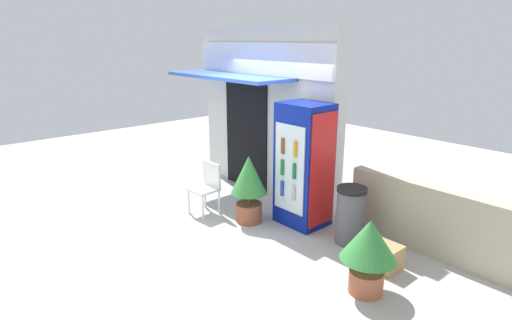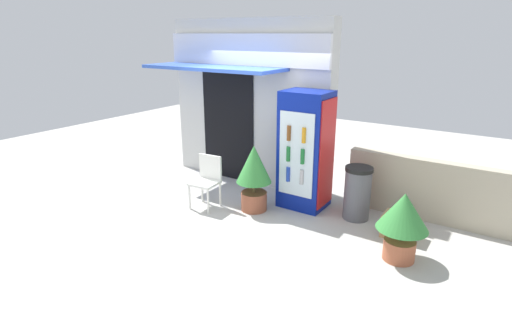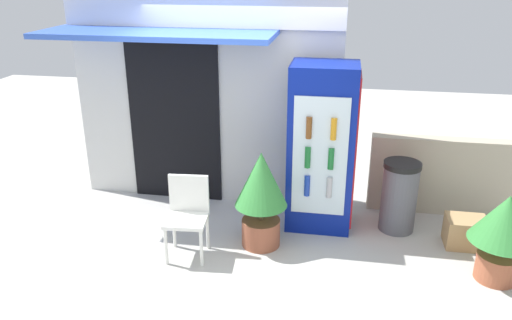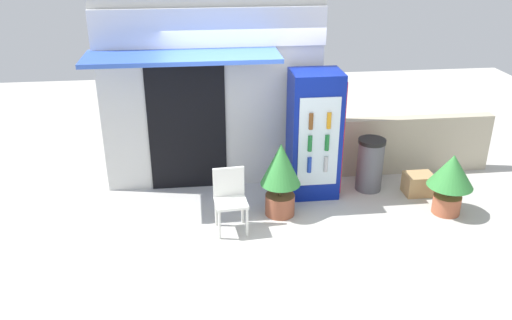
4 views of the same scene
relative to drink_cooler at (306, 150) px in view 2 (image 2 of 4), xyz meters
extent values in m
plane|color=beige|center=(-0.94, -0.86, -0.97)|extent=(16.00, 16.00, 0.00)
cube|color=silver|center=(-1.50, 0.59, 0.56)|extent=(3.38, 0.32, 3.07)
cube|color=white|center=(-1.50, 0.39, 1.55)|extent=(3.38, 0.08, 0.56)
cube|color=blue|center=(-1.90, -0.02, 1.24)|extent=(2.67, 0.89, 0.06)
cube|color=black|center=(-1.90, 0.41, 0.11)|extent=(1.18, 0.03, 2.16)
cube|color=navy|center=(-0.01, 0.01, 0.00)|extent=(0.75, 0.62, 1.95)
cube|color=silver|center=(-0.01, -0.31, 0.00)|extent=(0.60, 0.02, 1.36)
cube|color=red|center=(0.37, 0.01, 0.00)|extent=(0.02, 0.56, 1.75)
cylinder|color=#1938A5|center=(-0.13, -0.33, -0.34)|extent=(0.06, 0.06, 0.24)
cylinder|color=#B2B2B7|center=(0.11, -0.33, -0.34)|extent=(0.06, 0.06, 0.24)
cylinder|color=#196B2D|center=(-0.14, -0.33, 0.00)|extent=(0.06, 0.06, 0.24)
cylinder|color=#196B2D|center=(0.11, -0.33, 0.00)|extent=(0.06, 0.06, 0.24)
cylinder|color=brown|center=(-0.14, -0.33, 0.34)|extent=(0.06, 0.06, 0.24)
cylinder|color=orange|center=(0.12, -0.33, 0.34)|extent=(0.06, 0.06, 0.24)
cylinder|color=white|center=(-1.51, -1.18, -0.76)|extent=(0.04, 0.04, 0.42)
cylinder|color=white|center=(-1.14, -1.15, -0.76)|extent=(0.04, 0.04, 0.42)
cylinder|color=white|center=(-1.54, -0.83, -0.76)|extent=(0.04, 0.04, 0.42)
cylinder|color=white|center=(-1.17, -0.80, -0.76)|extent=(0.04, 0.04, 0.42)
cube|color=white|center=(-1.34, -0.99, -0.54)|extent=(0.46, 0.44, 0.04)
cube|color=white|center=(-1.36, -0.81, -0.31)|extent=(0.43, 0.08, 0.41)
cylinder|color=#995138|center=(-0.61, -0.61, -0.82)|extent=(0.43, 0.43, 0.31)
cylinder|color=brown|center=(-0.61, -0.61, -0.57)|extent=(0.05, 0.05, 0.18)
cone|color=#388C3D|center=(-0.61, -0.61, -0.17)|extent=(0.57, 0.57, 0.61)
cylinder|color=#AD5B3D|center=(1.81, -0.86, -0.83)|extent=(0.40, 0.40, 0.28)
cylinder|color=brown|center=(1.81, -0.86, -0.62)|extent=(0.05, 0.05, 0.16)
cone|color=#388C3D|center=(1.81, -0.86, -0.29)|extent=(0.65, 0.65, 0.48)
cylinder|color=#595960|center=(0.92, 0.01, -0.58)|extent=(0.41, 0.41, 0.79)
cylinder|color=black|center=(0.92, 0.01, -0.15)|extent=(0.43, 0.43, 0.06)
cube|color=#B7AD93|center=(1.88, 0.58, -0.49)|extent=(2.57, 0.20, 0.97)
cube|color=tan|center=(1.64, -0.24, -0.81)|extent=(0.43, 0.35, 0.33)
camera|label=1|loc=(4.19, -4.65, 1.91)|focal=29.31mm
camera|label=2|loc=(2.80, -5.71, 1.83)|focal=28.18mm
camera|label=3|loc=(0.19, -5.49, 2.00)|focal=35.43mm
camera|label=4|loc=(-1.74, -7.23, 2.89)|focal=36.97mm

